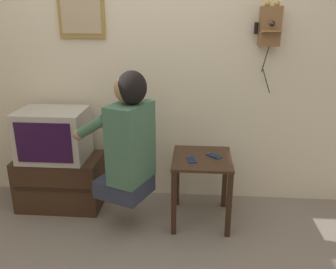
% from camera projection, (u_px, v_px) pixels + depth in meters
% --- Properties ---
extents(wall_back, '(6.80, 0.05, 2.55)m').
position_uv_depth(wall_back, '(149.00, 58.00, 3.02)').
color(wall_back, beige).
rests_on(wall_back, ground_plane).
extents(side_table, '(0.47, 0.50, 0.56)m').
position_uv_depth(side_table, '(202.00, 172.00, 2.84)').
color(side_table, '#382316').
rests_on(side_table, ground_plane).
extents(person, '(0.60, 0.53, 0.97)m').
position_uv_depth(person, '(128.00, 139.00, 2.62)').
color(person, '#2D3347').
rests_on(person, ground_plane).
extents(tv_stand, '(0.72, 0.41, 0.46)m').
position_uv_depth(tv_stand, '(61.00, 181.00, 3.13)').
color(tv_stand, '#382316').
rests_on(tv_stand, ground_plane).
extents(television, '(0.55, 0.41, 0.42)m').
position_uv_depth(television, '(53.00, 135.00, 2.98)').
color(television, '#ADA89E').
rests_on(television, tv_stand).
extents(wall_phone_antique, '(0.20, 0.18, 0.71)m').
position_uv_depth(wall_phone_antique, '(270.00, 26.00, 2.78)').
color(wall_phone_antique, brown).
extents(framed_picture, '(0.39, 0.03, 0.52)m').
position_uv_depth(framed_picture, '(81.00, 5.00, 2.88)').
color(framed_picture, olive).
extents(cell_phone_held, '(0.08, 0.13, 0.01)m').
position_uv_depth(cell_phone_held, '(192.00, 159.00, 2.75)').
color(cell_phone_held, navy).
rests_on(cell_phone_held, side_table).
extents(cell_phone_spare, '(0.13, 0.13, 0.01)m').
position_uv_depth(cell_phone_spare, '(214.00, 156.00, 2.82)').
color(cell_phone_spare, navy).
rests_on(cell_phone_spare, side_table).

